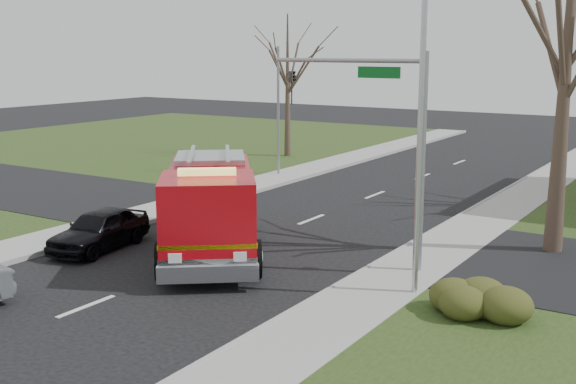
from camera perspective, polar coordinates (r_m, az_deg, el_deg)
The scene contains 11 objects.
ground at distance 24.68m, azimuth -5.28°, elevation -4.93°, with size 120.00×120.00×0.00m, color black.
sidewalk_right at distance 21.60m, azimuth 7.99°, elevation -7.16°, with size 2.40×80.00×0.15m, color #999993.
sidewalk_left at distance 28.75m, azimuth -15.14°, elevation -2.79°, with size 2.40×80.00×0.15m, color #999993.
hedge_corner at distance 19.61m, azimuth 14.34°, elevation -7.77°, with size 2.80×2.00×0.90m, color #313814.
bare_tree_near at distance 25.25m, azimuth 21.28°, elevation 11.77°, with size 6.00×6.00×12.00m.
bare_tree_left at distance 45.87m, azimuth -0.03°, elevation 9.62°, with size 4.50×4.50×9.00m.
traffic_signal_mast at distance 22.38m, azimuth 7.59°, elevation 5.65°, with size 5.29×0.18×6.80m.
streetlight_pole at distance 19.81m, azimuth 10.22°, elevation 4.40°, with size 1.48×0.16×8.40m.
utility_pole_far at distance 39.22m, azimuth -0.78°, elevation 6.33°, with size 0.14×0.14×7.00m, color gray.
fire_engine at distance 24.41m, azimuth -6.21°, elevation -1.42°, with size 7.35×8.38×3.38m.
parked_car_maroon at distance 25.87m, azimuth -14.69°, elevation -2.86°, with size 1.69×4.19×1.43m, color black.
Camera 1 is at (14.52, -18.74, 6.84)m, focal length 45.00 mm.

